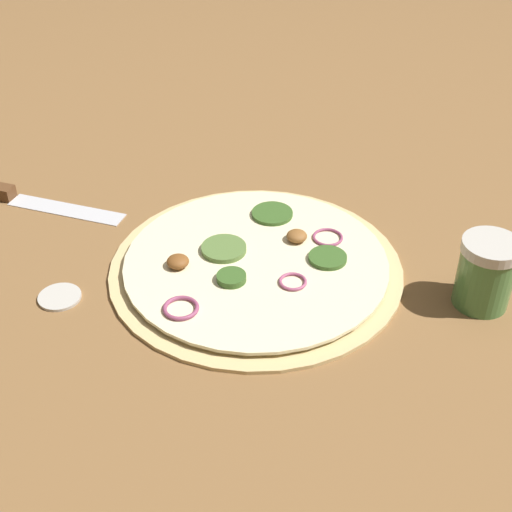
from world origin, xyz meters
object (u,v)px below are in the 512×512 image
at_px(pizza, 256,264).
at_px(spice_jar, 486,273).
at_px(knife, 0,193).
at_px(loose_cap, 59,296).

relative_size(pizza, spice_jar, 4.24).
xyz_separation_m(knife, spice_jar, (-0.49, -0.40, 0.03)).
xyz_separation_m(knife, loose_cap, (-0.25, -0.00, -0.00)).
relative_size(knife, loose_cap, 4.53).
relative_size(pizza, loose_cap, 7.16).
xyz_separation_m(pizza, loose_cap, (0.07, 0.22, -0.00)).
xyz_separation_m(pizza, knife, (0.31, 0.22, 0.00)).
distance_m(pizza, loose_cap, 0.23).
bearing_deg(spice_jar, loose_cap, 58.55).
xyz_separation_m(pizza, spice_jar, (-0.18, -0.18, 0.03)).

